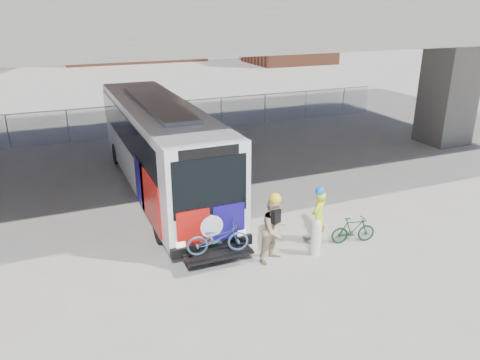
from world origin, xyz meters
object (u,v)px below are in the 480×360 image
bus (160,141)px  cyclist_hivis (318,216)px  bike_parked (353,230)px  cyclist_tan (274,229)px  bollard (316,236)px

bus → cyclist_hivis: 7.32m
bike_parked → cyclist_hivis: bearing=76.1°
cyclist_hivis → cyclist_tan: bearing=-17.4°
cyclist_hivis → bike_parked: size_ratio=1.30×
cyclist_hivis → bike_parked: bearing=121.9°
bus → bollard: 7.78m
cyclist_hivis → cyclist_tan: (-1.81, -0.48, 0.10)m
bollard → cyclist_hivis: cyclist_hivis is taller
bollard → cyclist_hivis: bearing=54.9°
cyclist_hivis → bike_parked: (1.02, -0.49, -0.48)m
bus → bike_parked: size_ratio=8.85×
bus → cyclist_tan: (1.69, -6.80, -1.09)m
bus → bike_parked: bearing=-56.4°
bus → bollard: bus is taller
cyclist_tan → bike_parked: (2.83, -0.01, -0.58)m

